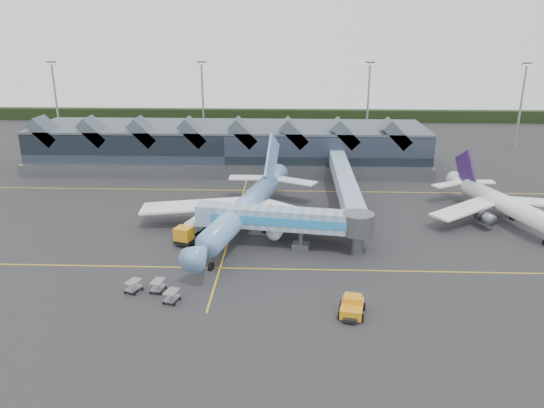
{
  "coord_description": "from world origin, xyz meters",
  "views": [
    {
      "loc": [
        9.71,
        -73.53,
        31.5
      ],
      "look_at": [
        6.61,
        4.89,
        5.0
      ],
      "focal_mm": 35.0,
      "sensor_mm": 36.0,
      "label": 1
    }
  ],
  "objects_px": {
    "main_airliner": "(246,207)",
    "pushback_tug": "(352,307)",
    "fuel_truck": "(196,226)",
    "jet_bridge": "(294,221)",
    "regional_jet": "(501,203)"
  },
  "relations": [
    {
      "from": "main_airliner",
      "to": "pushback_tug",
      "type": "bearing_deg",
      "value": -47.58
    },
    {
      "from": "jet_bridge",
      "to": "pushback_tug",
      "type": "xyz_separation_m",
      "value": [
        6.72,
        -18.57,
        -3.52
      ]
    },
    {
      "from": "main_airliner",
      "to": "pushback_tug",
      "type": "distance_m",
      "value": 29.78
    },
    {
      "from": "regional_jet",
      "to": "pushback_tug",
      "type": "distance_m",
      "value": 42.6
    },
    {
      "from": "fuel_truck",
      "to": "pushback_tug",
      "type": "distance_m",
      "value": 31.5
    },
    {
      "from": "main_airliner",
      "to": "fuel_truck",
      "type": "relative_size",
      "value": 4.23
    },
    {
      "from": "regional_jet",
      "to": "pushback_tug",
      "type": "bearing_deg",
      "value": -148.47
    },
    {
      "from": "fuel_truck",
      "to": "pushback_tug",
      "type": "height_order",
      "value": "fuel_truck"
    },
    {
      "from": "fuel_truck",
      "to": "pushback_tug",
      "type": "relative_size",
      "value": 2.01
    },
    {
      "from": "main_airliner",
      "to": "regional_jet",
      "type": "xyz_separation_m",
      "value": [
        42.51,
        5.96,
        -0.69
      ]
    },
    {
      "from": "jet_bridge",
      "to": "regional_jet",
      "type": "bearing_deg",
      "value": 29.67
    },
    {
      "from": "jet_bridge",
      "to": "fuel_truck",
      "type": "distance_m",
      "value": 15.97
    },
    {
      "from": "jet_bridge",
      "to": "fuel_truck",
      "type": "bearing_deg",
      "value": 174.13
    },
    {
      "from": "fuel_truck",
      "to": "pushback_tug",
      "type": "xyz_separation_m",
      "value": [
        21.97,
        -22.56,
        -0.95
      ]
    },
    {
      "from": "regional_jet",
      "to": "fuel_truck",
      "type": "distance_m",
      "value": 51.01
    }
  ]
}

